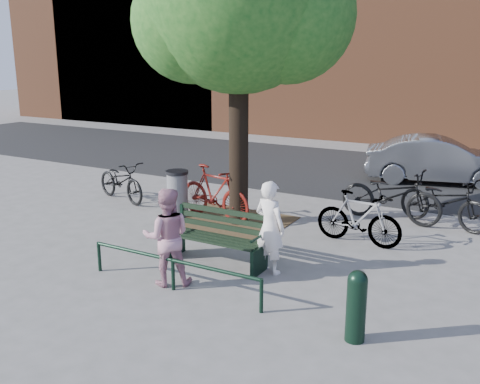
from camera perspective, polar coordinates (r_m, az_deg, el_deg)
The scene contains 16 objects.
ground at distance 9.22m, azimuth -2.62°, elevation -7.66°, with size 90.00×90.00×0.00m, color gray.
dirt_pit at distance 11.48m, azimuth -1.01°, elevation -3.13°, with size 2.40×2.00×0.02m, color brown.
road at distance 16.74m, azimuth 13.06°, elevation 2.06°, with size 40.00×7.00×0.01m, color black.
park_bench at distance 9.12m, azimuth -2.39°, elevation -4.71°, with size 1.74×0.54×0.97m.
guard_railing at distance 8.16m, azimuth -7.18°, elevation -7.73°, with size 3.06×0.06×0.51m.
street_tree at distance 10.87m, azimuth 0.10°, elevation 19.44°, with size 4.20×3.80×6.50m.
person_left at distance 8.65m, azimuth 3.20°, elevation -3.77°, with size 0.56×0.37×1.54m, color white.
person_right at distance 8.26m, azimuth -7.80°, elevation -4.77°, with size 0.74×0.58×1.53m, color #BC8192.
bollard at distance 6.85m, azimuth 12.31°, elevation -11.55°, with size 0.25×0.25×0.93m.
litter_bin at distance 11.84m, azimuth -6.68°, elevation -0.12°, with size 0.50×0.50×1.02m.
bicycle_a at distance 13.36m, azimuth -12.57°, elevation 1.17°, with size 0.65×1.88×0.99m, color black.
bicycle_b at distance 11.52m, azimuth -2.73°, elevation -0.08°, with size 0.55×1.96×1.18m, color #5B110D.
bicycle_c at distance 11.83m, azimuth 15.79°, elevation -0.31°, with size 0.76×2.19×1.15m, color black.
bicycle_d at distance 10.26m, azimuth 12.54°, elevation -2.73°, with size 0.47×1.67×1.00m, color gray.
bicycle_e at distance 11.83m, azimuth 20.96°, elevation -0.95°, with size 0.70×2.01×1.06m, color black.
parked_car at distance 15.83m, azimuth 20.44°, elevation 3.21°, with size 1.37×3.93×1.30m, color slate.
Camera 1 is at (4.58, -7.22, 3.45)m, focal length 40.00 mm.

